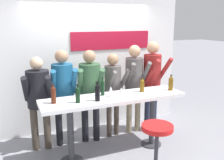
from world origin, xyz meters
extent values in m
plane|color=gray|center=(0.00, 0.00, 0.00)|extent=(40.00, 40.00, 0.00)
cube|color=white|center=(0.00, 1.25, 1.32)|extent=(3.96, 0.10, 2.63)
cube|color=#B2142D|center=(0.45, 1.19, 1.79)|extent=(1.69, 0.02, 0.36)
cube|color=white|center=(0.00, 0.00, 0.96)|extent=(2.36, 0.59, 0.06)
cylinder|color=#333338|center=(-0.73, 0.00, 0.49)|extent=(0.09, 0.09, 0.93)
cylinder|color=#333338|center=(0.73, 0.00, 0.49)|extent=(0.09, 0.09, 0.93)
cylinder|color=#333338|center=(0.73, 0.00, 0.01)|extent=(0.36, 0.36, 0.02)
cylinder|color=#333338|center=(0.35, -0.75, 0.36)|extent=(0.06, 0.06, 0.68)
cylinder|color=red|center=(0.35, -0.75, 0.71)|extent=(0.45, 0.45, 0.07)
cylinder|color=#473D33|center=(-1.21, 0.63, 0.39)|extent=(0.12, 0.12, 0.78)
cylinder|color=#473D33|center=(-1.00, 0.59, 0.39)|extent=(0.12, 0.12, 0.78)
cylinder|color=black|center=(-1.10, 0.61, 1.08)|extent=(0.44, 0.44, 0.61)
sphere|color=#D6AD89|center=(-1.10, 0.61, 1.51)|extent=(0.21, 0.21, 0.21)
cylinder|color=black|center=(-1.31, 0.50, 1.13)|extent=(0.16, 0.38, 0.48)
cylinder|color=black|center=(-0.95, 0.43, 1.13)|extent=(0.16, 0.38, 0.48)
cylinder|color=black|center=(-0.79, 0.63, 0.41)|extent=(0.12, 0.12, 0.82)
cylinder|color=black|center=(-0.59, 0.61, 0.41)|extent=(0.12, 0.12, 0.82)
cylinder|color=#19517A|center=(-0.69, 0.62, 1.14)|extent=(0.39, 0.39, 0.65)
sphere|color=#9E7556|center=(-0.69, 0.62, 1.60)|extent=(0.22, 0.22, 0.22)
cylinder|color=#19517A|center=(-0.88, 0.48, 1.19)|extent=(0.12, 0.39, 0.50)
cylinder|color=#19517A|center=(-0.54, 0.45, 1.19)|extent=(0.12, 0.39, 0.50)
cylinder|color=black|center=(-0.32, 0.60, 0.40)|extent=(0.12, 0.12, 0.81)
cylinder|color=black|center=(-0.12, 0.55, 0.40)|extent=(0.12, 0.12, 0.81)
cylinder|color=#335638|center=(-0.22, 0.57, 1.13)|extent=(0.45, 0.45, 0.64)
sphere|color=#9E7556|center=(-0.22, 0.57, 1.58)|extent=(0.22, 0.22, 0.22)
cylinder|color=#335638|center=(-0.43, 0.46, 1.18)|extent=(0.17, 0.40, 0.50)
cylinder|color=#335638|center=(-0.08, 0.38, 1.18)|extent=(0.17, 0.40, 0.50)
cylinder|color=#473D33|center=(0.15, 0.60, 0.38)|extent=(0.10, 0.10, 0.77)
cylinder|color=#473D33|center=(0.32, 0.63, 0.38)|extent=(0.10, 0.10, 0.77)
cylinder|color=#514C4C|center=(0.24, 0.61, 1.07)|extent=(0.35, 0.35, 0.61)
sphere|color=#9E7556|center=(0.24, 0.61, 1.50)|extent=(0.21, 0.21, 0.21)
cylinder|color=#514C4C|center=(0.12, 0.44, 1.12)|extent=(0.13, 0.36, 0.47)
cylinder|color=#514C4C|center=(0.41, 0.49, 1.12)|extent=(0.13, 0.36, 0.47)
cylinder|color=gray|center=(0.59, 0.63, 0.42)|extent=(0.11, 0.11, 0.83)
cylinder|color=gray|center=(0.78, 0.62, 0.42)|extent=(0.11, 0.11, 0.83)
cylinder|color=#514C4C|center=(0.68, 0.62, 1.16)|extent=(0.35, 0.35, 0.66)
sphere|color=tan|center=(0.68, 0.62, 1.62)|extent=(0.23, 0.23, 0.23)
cylinder|color=#514C4C|center=(0.52, 0.47, 1.21)|extent=(0.10, 0.39, 0.51)
cylinder|color=#514C4C|center=(0.84, 0.45, 1.21)|extent=(0.10, 0.39, 0.51)
cylinder|color=#23283D|center=(0.95, 0.54, 0.43)|extent=(0.11, 0.11, 0.86)
cylinder|color=#23283D|center=(1.13, 0.57, 0.43)|extent=(0.11, 0.11, 0.86)
cylinder|color=maroon|center=(1.04, 0.55, 1.20)|extent=(0.40, 0.40, 0.68)
sphere|color=tan|center=(1.04, 0.55, 1.68)|extent=(0.23, 0.23, 0.23)
cylinder|color=maroon|center=(0.92, 0.36, 1.25)|extent=(0.16, 0.41, 0.52)
cylinder|color=maroon|center=(1.23, 0.42, 1.25)|extent=(0.16, 0.41, 0.52)
cylinder|color=brown|center=(1.06, -0.04, 1.09)|extent=(0.08, 0.08, 0.19)
sphere|color=brown|center=(1.06, -0.04, 1.19)|extent=(0.08, 0.08, 0.08)
cylinder|color=brown|center=(1.06, -0.04, 1.22)|extent=(0.03, 0.03, 0.07)
cylinder|color=black|center=(1.06, -0.04, 1.26)|extent=(0.03, 0.03, 0.01)
cylinder|color=black|center=(-0.15, 0.12, 1.10)|extent=(0.06, 0.06, 0.21)
sphere|color=black|center=(-0.15, 0.12, 1.21)|extent=(0.06, 0.06, 0.06)
cylinder|color=black|center=(-0.15, 0.12, 1.25)|extent=(0.02, 0.02, 0.08)
cylinder|color=black|center=(-0.15, 0.12, 1.29)|extent=(0.03, 0.03, 0.02)
cylinder|color=brown|center=(0.54, 0.06, 1.08)|extent=(0.08, 0.08, 0.18)
sphere|color=brown|center=(0.54, 0.06, 1.17)|extent=(0.08, 0.08, 0.08)
cylinder|color=brown|center=(0.54, 0.06, 1.21)|extent=(0.03, 0.03, 0.06)
cylinder|color=black|center=(0.54, 0.06, 1.24)|extent=(0.03, 0.03, 0.01)
cylinder|color=black|center=(-0.62, -0.08, 1.10)|extent=(0.07, 0.07, 0.20)
sphere|color=black|center=(-0.62, -0.08, 1.20)|extent=(0.07, 0.07, 0.07)
cylinder|color=black|center=(-0.62, -0.08, 1.23)|extent=(0.03, 0.03, 0.07)
cylinder|color=black|center=(-0.62, -0.08, 1.27)|extent=(0.03, 0.03, 0.01)
cylinder|color=black|center=(-0.33, -0.12, 1.10)|extent=(0.08, 0.08, 0.22)
sphere|color=black|center=(-0.33, -0.12, 1.21)|extent=(0.08, 0.08, 0.08)
cylinder|color=black|center=(-0.33, -0.12, 1.25)|extent=(0.03, 0.03, 0.08)
cylinder|color=black|center=(-0.33, -0.12, 1.29)|extent=(0.03, 0.03, 0.02)
cylinder|color=#4C1E0F|center=(-0.96, 0.03, 1.10)|extent=(0.07, 0.07, 0.21)
sphere|color=#4C1E0F|center=(-0.96, 0.03, 1.21)|extent=(0.07, 0.07, 0.07)
cylinder|color=#4C1E0F|center=(-0.96, 0.03, 1.25)|extent=(0.03, 0.03, 0.08)
cylinder|color=black|center=(-0.96, 0.03, 1.29)|extent=(0.03, 0.03, 0.02)
cylinder|color=silver|center=(0.06, -0.14, 1.00)|extent=(0.06, 0.06, 0.01)
cylinder|color=silver|center=(0.06, -0.14, 1.04)|extent=(0.01, 0.01, 0.08)
cone|color=silver|center=(0.06, -0.14, 1.13)|extent=(0.07, 0.07, 0.09)
cylinder|color=silver|center=(-0.06, -0.01, 1.00)|extent=(0.06, 0.06, 0.01)
cylinder|color=silver|center=(-0.06, -0.01, 1.04)|extent=(0.01, 0.01, 0.08)
cone|color=silver|center=(-0.06, -0.01, 1.13)|extent=(0.07, 0.07, 0.09)
camera|label=1|loc=(-1.52, -3.52, 2.18)|focal=40.00mm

